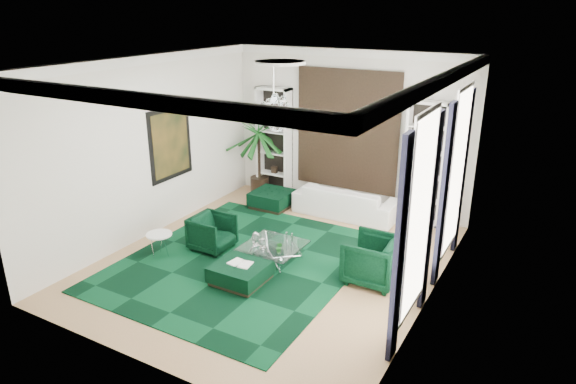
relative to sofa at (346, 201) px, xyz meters
The scene contains 30 objects.
floor 2.90m from the sofa, 95.89° to the right, with size 6.00×7.00×0.02m, color tan.
ceiling 4.49m from the sofa, 95.89° to the right, with size 6.00×7.00×0.02m, color white.
wall_back 1.70m from the sofa, 114.43° to the left, with size 6.00×0.02×3.80m, color silver.
wall_front 6.56m from the sofa, 92.65° to the right, with size 6.00×0.02×3.80m, color silver.
wall_left 4.64m from the sofa, 139.12° to the right, with size 0.02×7.00×3.80m, color silver.
wall_right 4.24m from the sofa, 46.50° to the right, with size 0.02×7.00×3.80m, color silver.
crown_molding 4.41m from the sofa, 95.89° to the right, with size 6.00×7.00×0.18m, color white, non-canonical shape.
ceiling_medallion 4.28m from the sofa, 96.57° to the right, with size 0.90×0.90×0.05m, color white.
tapestry 1.68m from the sofa, 116.20° to the left, with size 2.50×0.06×2.80m, color black.
shelving_left 2.52m from the sofa, 168.68° to the left, with size 0.90×0.38×2.80m, color white, non-canonical shape.
shelving_right 2.01m from the sofa, 15.19° to the left, with size 0.90×0.38×2.80m, color white, non-canonical shape.
painting 4.24m from the sofa, 145.30° to the right, with size 0.04×1.30×1.60m, color black.
window_near 4.88m from the sofa, 54.37° to the right, with size 0.03×1.10×2.90m, color white.
curtain_near_a 5.42m from the sofa, 59.64° to the right, with size 0.07×0.30×3.25m, color black.
curtain_near_b 4.20m from the sofa, 48.25° to the right, with size 0.07×0.30×3.25m, color black.
window_far 3.39m from the sofa, 26.79° to the right, with size 0.03×1.10×2.90m, color white.
curtain_far_a 3.65m from the sofa, 38.82° to the right, with size 0.07×0.30×3.25m, color black.
curtain_far_b 3.01m from the sofa, 12.31° to the right, with size 0.07×0.30×3.25m, color black.
rug 3.31m from the sofa, 104.31° to the right, with size 4.20×5.00×0.02m, color black.
sofa is the anchor object (origin of this frame).
armchair_left 3.43m from the sofa, 118.86° to the right, with size 0.77×0.79×0.72m, color black.
armchair_right 3.13m from the sofa, 58.03° to the right, with size 0.92×0.94×0.86m, color black.
coffee_table 2.94m from the sofa, 95.20° to the right, with size 1.09×1.09×0.37m, color white, non-canonical shape.
ottoman_side 1.84m from the sofa, 166.59° to the right, with size 0.92×0.92×0.41m, color black.
ottoman_front 3.86m from the sofa, 95.76° to the right, with size 0.92×0.92×0.37m, color black.
book 3.86m from the sofa, 95.76° to the right, with size 0.42×0.28×0.03m, color white.
side_table 4.47m from the sofa, 121.65° to the right, with size 0.50×0.50×0.48m, color white.
palm 2.80m from the sofa, behind, with size 1.66×1.66×2.66m, color #19591E, non-canonical shape.
chandelier 3.60m from the sofa, 99.52° to the right, with size 0.81×0.81×0.73m, color white, non-canonical shape.
table_plant 3.15m from the sofa, 89.89° to the right, with size 0.13×0.10×0.23m, color #19591E.
Camera 1 is at (4.66, -7.68, 4.72)m, focal length 32.00 mm.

